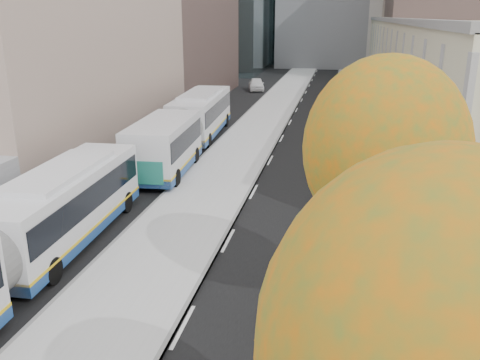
% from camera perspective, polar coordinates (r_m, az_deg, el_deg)
% --- Properties ---
extents(bus_platform, '(4.25, 150.00, 0.15)m').
position_cam_1_polar(bus_platform, '(36.57, 1.03, 4.60)').
color(bus_platform, '#A9A9A9').
rests_on(bus_platform, ground).
extents(sidewalk, '(4.75, 150.00, 0.08)m').
position_cam_1_polar(sidewalk, '(36.07, 13.66, 3.84)').
color(sidewalk, gray).
rests_on(sidewalk, ground).
extents(building_tan, '(18.00, 92.00, 8.00)m').
position_cam_1_polar(building_tan, '(65.50, 23.33, 12.58)').
color(building_tan, tan).
rests_on(building_tan, ground).
extents(bus_shelter, '(1.90, 4.40, 2.53)m').
position_cam_1_polar(bus_shelter, '(13.09, 24.77, -12.80)').
color(bus_shelter, '#383A3F').
rests_on(bus_shelter, sidewalk).
extents(tree_b, '(4.00, 4.00, 6.97)m').
position_cam_1_polar(tree_b, '(6.22, 21.11, -17.46)').
color(tree_b, black).
rests_on(tree_b, sidewalk).
extents(tree_c, '(4.20, 4.20, 7.28)m').
position_cam_1_polar(tree_c, '(13.48, 15.95, 3.22)').
color(tree_c, black).
rests_on(tree_c, sidewalk).
extents(bus_near, '(3.12, 17.09, 2.84)m').
position_cam_1_polar(bus_near, '(17.84, -24.74, -6.80)').
color(bus_near, silver).
rests_on(bus_near, ground).
extents(bus_far, '(3.70, 18.49, 3.06)m').
position_cam_1_polar(bus_far, '(33.80, -5.87, 6.17)').
color(bus_far, silver).
rests_on(bus_far, ground).
extents(distant_car, '(2.58, 4.59, 1.48)m').
position_cam_1_polar(distant_car, '(61.73, 1.85, 10.70)').
color(distant_car, white).
rests_on(distant_car, ground).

